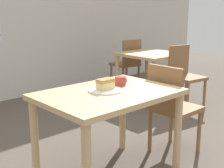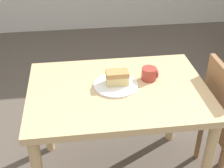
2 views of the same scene
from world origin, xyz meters
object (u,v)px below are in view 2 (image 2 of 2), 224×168
at_px(cake_slice, 117,77).
at_px(coffee_mug, 150,74).
at_px(dining_table_near, 118,104).
at_px(plate, 116,85).

height_order(cake_slice, coffee_mug, cake_slice).
bearing_deg(dining_table_near, coffee_mug, 20.45).
bearing_deg(plate, coffee_mug, 12.55).
distance_m(dining_table_near, plate, 0.12).
bearing_deg(coffee_mug, plate, -167.45).
xyz_separation_m(dining_table_near, cake_slice, (0.00, 0.04, 0.16)).
distance_m(plate, coffee_mug, 0.22).
bearing_deg(cake_slice, plate, -139.92).
height_order(dining_table_near, plate, plate).
height_order(plate, cake_slice, cake_slice).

